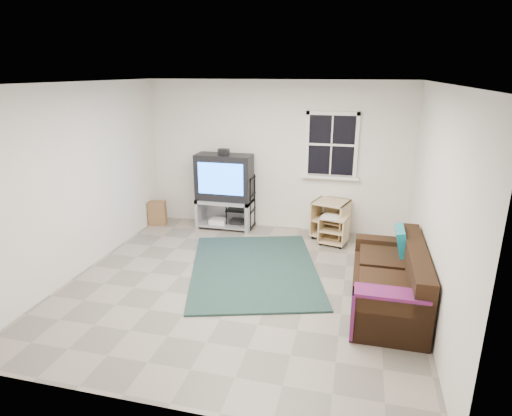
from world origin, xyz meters
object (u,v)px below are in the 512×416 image
(tv_unit, at_px, (225,185))
(sofa, at_px, (391,283))
(av_rack, at_px, (241,205))
(side_table_left, at_px, (331,217))
(side_table_right, at_px, (334,227))

(tv_unit, relative_size, sofa, 0.79)
(av_rack, bearing_deg, side_table_left, -1.86)
(sofa, bearing_deg, side_table_left, 112.21)
(av_rack, distance_m, sofa, 3.33)
(side_table_right, xyz_separation_m, sofa, (0.80, -1.84, 0.02))
(tv_unit, relative_size, av_rack, 1.49)
(tv_unit, bearing_deg, side_table_right, -8.08)
(av_rack, xyz_separation_m, side_table_right, (1.70, -0.35, -0.15))
(tv_unit, distance_m, sofa, 3.53)
(side_table_left, distance_m, sofa, 2.32)
(tv_unit, distance_m, side_table_left, 1.96)
(side_table_left, xyz_separation_m, sofa, (0.88, -2.14, -0.05))
(tv_unit, height_order, sofa, tv_unit)
(side_table_left, bearing_deg, sofa, -67.79)
(av_rack, xyz_separation_m, sofa, (2.50, -2.20, -0.13))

